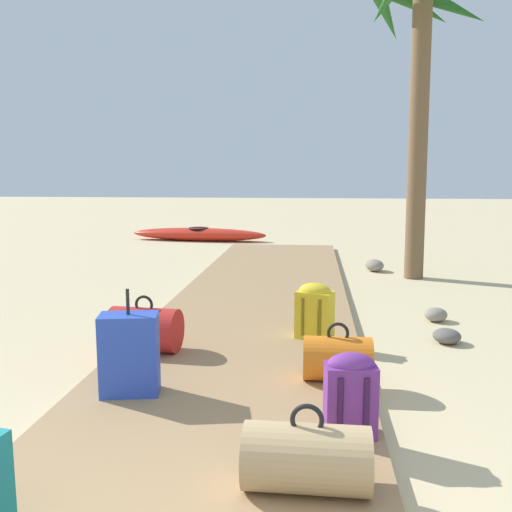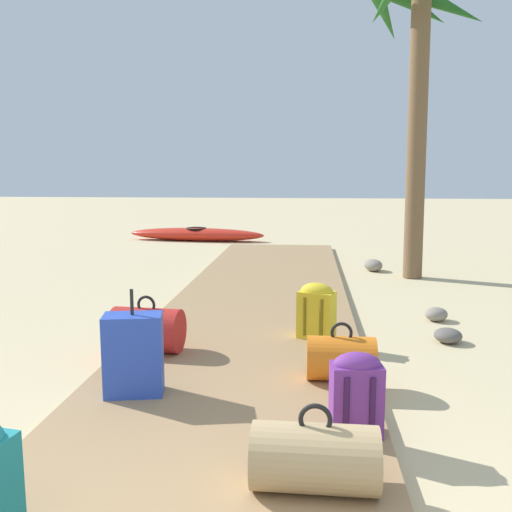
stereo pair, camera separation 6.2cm
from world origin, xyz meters
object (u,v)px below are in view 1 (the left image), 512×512
(suitcase_blue, at_px, (130,354))
(duffel_bag_orange, at_px, (337,358))
(duffel_bag_red, at_px, (145,329))
(backpack_purple, at_px, (351,392))
(duffel_bag_tan, at_px, (307,458))
(kayak, at_px, (199,234))
(palm_tree_far_right, at_px, (426,27))
(backpack_yellow, at_px, (315,309))

(suitcase_blue, bearing_deg, duffel_bag_orange, 15.51)
(duffel_bag_red, xyz_separation_m, backpack_purple, (1.66, -1.40, 0.07))
(duffel_bag_tan, height_order, kayak, duffel_bag_tan)
(suitcase_blue, relative_size, palm_tree_far_right, 0.16)
(duffel_bag_tan, xyz_separation_m, palm_tree_far_right, (1.63, 6.25, 3.47))
(duffel_bag_tan, bearing_deg, suitcase_blue, 138.95)
(backpack_yellow, xyz_separation_m, duffel_bag_orange, (0.17, -1.05, -0.11))
(suitcase_blue, xyz_separation_m, backpack_purple, (1.48, -0.48, -0.02))
(suitcase_blue, distance_m, duffel_bag_orange, 1.51)
(backpack_yellow, height_order, suitcase_blue, suitcase_blue)
(backpack_yellow, relative_size, backpack_purple, 1.04)
(kayak, bearing_deg, backpack_purple, -73.41)
(duffel_bag_tan, xyz_separation_m, suitcase_blue, (-1.24, 1.08, 0.12))
(backpack_purple, bearing_deg, kayak, 106.59)
(backpack_yellow, bearing_deg, duffel_bag_tan, -91.01)
(duffel_bag_orange, bearing_deg, duffel_bag_red, 162.05)
(duffel_bag_tan, relative_size, palm_tree_far_right, 0.13)
(backpack_yellow, distance_m, duffel_bag_orange, 1.07)
(duffel_bag_red, xyz_separation_m, palm_tree_far_right, (3.04, 4.25, 3.45))
(duffel_bag_tan, height_order, duffel_bag_orange, same)
(backpack_purple, bearing_deg, duffel_bag_tan, -112.40)
(duffel_bag_orange, relative_size, palm_tree_far_right, 0.11)
(palm_tree_far_right, distance_m, kayak, 6.98)
(duffel_bag_tan, xyz_separation_m, duffel_bag_orange, (0.21, 1.48, 0.00))
(kayak, bearing_deg, duffel_bag_red, -81.46)
(backpack_yellow, distance_m, suitcase_blue, 1.93)
(duffel_bag_red, relative_size, kayak, 0.19)
(duffel_bag_red, distance_m, backpack_purple, 2.18)
(duffel_bag_red, height_order, palm_tree_far_right, palm_tree_far_right)
(backpack_purple, relative_size, kayak, 0.15)
(duffel_bag_red, xyz_separation_m, suitcase_blue, (0.18, -0.93, 0.09))
(backpack_yellow, relative_size, suitcase_blue, 0.70)
(duffel_bag_red, xyz_separation_m, kayak, (-1.26, 8.42, -0.12))
(backpack_yellow, distance_m, palm_tree_far_right, 5.27)
(duffel_bag_tan, height_order, suitcase_blue, suitcase_blue)
(backpack_yellow, height_order, duffel_bag_tan, backpack_yellow)
(duffel_bag_orange, distance_m, palm_tree_far_right, 6.07)
(duffel_bag_red, relative_size, duffel_bag_orange, 1.24)
(duffel_bag_tan, height_order, backpack_purple, backpack_purple)
(backpack_purple, distance_m, palm_tree_far_right, 6.73)
(duffel_bag_red, bearing_deg, backpack_yellow, 19.67)
(backpack_purple, height_order, kayak, backpack_purple)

